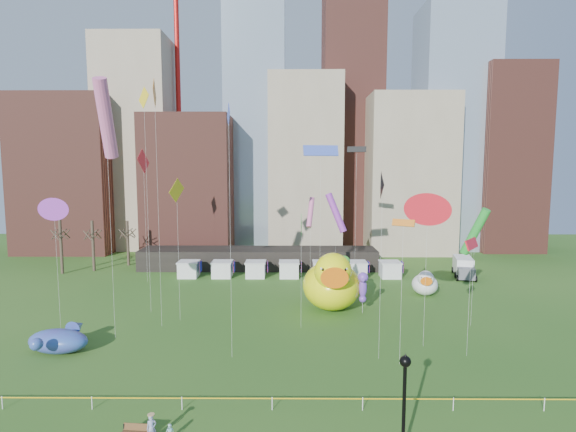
{
  "coord_description": "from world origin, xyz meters",
  "views": [
    {
      "loc": [
        1.22,
        -27.21,
        15.83
      ],
      "look_at": [
        0.99,
        9.19,
        12.0
      ],
      "focal_mm": 27.0,
      "sensor_mm": 36.0,
      "label": 1
    }
  ],
  "objects_px": {
    "woman": "(152,428)",
    "toddler": "(170,432)",
    "park_bench": "(136,431)",
    "box_truck": "(463,267)",
    "whale_inflatable": "(60,340)",
    "seahorse_green": "(344,270)",
    "small_duck": "(425,283)",
    "big_duck": "(332,283)",
    "lamppost": "(404,394)",
    "seahorse_purple": "(363,285)"
  },
  "relations": [
    {
      "from": "big_duck",
      "to": "whale_inflatable",
      "type": "bearing_deg",
      "value": -153.46
    },
    {
      "from": "whale_inflatable",
      "to": "lamppost",
      "type": "relative_size",
      "value": 1.15
    },
    {
      "from": "small_duck",
      "to": "big_duck",
      "type": "bearing_deg",
      "value": -141.65
    },
    {
      "from": "small_duck",
      "to": "box_truck",
      "type": "distance_m",
      "value": 13.39
    },
    {
      "from": "seahorse_green",
      "to": "seahorse_purple",
      "type": "distance_m",
      "value": 3.22
    },
    {
      "from": "seahorse_green",
      "to": "small_duck",
      "type": "bearing_deg",
      "value": 6.44
    },
    {
      "from": "seahorse_purple",
      "to": "box_truck",
      "type": "xyz_separation_m",
      "value": [
        17.94,
        17.03,
        -1.81
      ]
    },
    {
      "from": "seahorse_green",
      "to": "lamppost",
      "type": "relative_size",
      "value": 1.01
    },
    {
      "from": "lamppost",
      "to": "small_duck",
      "type": "bearing_deg",
      "value": 70.89
    },
    {
      "from": "big_duck",
      "to": "whale_inflatable",
      "type": "distance_m",
      "value": 27.56
    },
    {
      "from": "whale_inflatable",
      "to": "lamppost",
      "type": "distance_m",
      "value": 30.03
    },
    {
      "from": "whale_inflatable",
      "to": "woman",
      "type": "distance_m",
      "value": 17.44
    },
    {
      "from": "box_truck",
      "to": "lamppost",
      "type": "bearing_deg",
      "value": -101.92
    },
    {
      "from": "small_duck",
      "to": "lamppost",
      "type": "relative_size",
      "value": 0.79
    },
    {
      "from": "seahorse_purple",
      "to": "big_duck",
      "type": "bearing_deg",
      "value": 171.44
    },
    {
      "from": "toddler",
      "to": "box_truck",
      "type": "bearing_deg",
      "value": 29.24
    },
    {
      "from": "big_duck",
      "to": "woman",
      "type": "relative_size",
      "value": 5.83
    },
    {
      "from": "big_duck",
      "to": "seahorse_purple",
      "type": "height_order",
      "value": "big_duck"
    },
    {
      "from": "seahorse_green",
      "to": "box_truck",
      "type": "relative_size",
      "value": 0.87
    },
    {
      "from": "whale_inflatable",
      "to": "lamppost",
      "type": "xyz_separation_m",
      "value": [
        26.48,
        -13.91,
        2.59
      ]
    },
    {
      "from": "seahorse_green",
      "to": "lamppost",
      "type": "xyz_separation_m",
      "value": [
        0.07,
        -26.75,
        -0.67
      ]
    },
    {
      "from": "box_truck",
      "to": "seahorse_purple",
      "type": "bearing_deg",
      "value": -122.92
    },
    {
      "from": "park_bench",
      "to": "woman",
      "type": "xyz_separation_m",
      "value": [
        1.01,
        -0.23,
        0.34
      ]
    },
    {
      "from": "seahorse_green",
      "to": "park_bench",
      "type": "xyz_separation_m",
      "value": [
        -15.32,
        -25.16,
        -3.87
      ]
    },
    {
      "from": "small_duck",
      "to": "park_bench",
      "type": "bearing_deg",
      "value": -118.45
    },
    {
      "from": "big_duck",
      "to": "seahorse_green",
      "type": "xyz_separation_m",
      "value": [
        1.48,
        1.28,
        1.14
      ]
    },
    {
      "from": "small_duck",
      "to": "box_truck",
      "type": "height_order",
      "value": "small_duck"
    },
    {
      "from": "big_duck",
      "to": "box_truck",
      "type": "bearing_deg",
      "value": 38.46
    },
    {
      "from": "big_duck",
      "to": "park_bench",
      "type": "bearing_deg",
      "value": -118.42
    },
    {
      "from": "seahorse_green",
      "to": "toddler",
      "type": "height_order",
      "value": "seahorse_green"
    },
    {
      "from": "woman",
      "to": "toddler",
      "type": "relative_size",
      "value": 1.65
    },
    {
      "from": "big_duck",
      "to": "small_duck",
      "type": "xyz_separation_m",
      "value": [
        12.42,
        5.89,
        -1.63
      ]
    },
    {
      "from": "park_bench",
      "to": "seahorse_purple",
      "type": "bearing_deg",
      "value": 57.67
    },
    {
      "from": "small_duck",
      "to": "seahorse_purple",
      "type": "bearing_deg",
      "value": -129.39
    },
    {
      "from": "park_bench",
      "to": "toddler",
      "type": "relative_size",
      "value": 1.77
    },
    {
      "from": "big_duck",
      "to": "park_bench",
      "type": "height_order",
      "value": "big_duck"
    },
    {
      "from": "park_bench",
      "to": "box_truck",
      "type": "distance_m",
      "value": 53.1
    },
    {
      "from": "lamppost",
      "to": "toddler",
      "type": "height_order",
      "value": "lamppost"
    },
    {
      "from": "toddler",
      "to": "whale_inflatable",
      "type": "bearing_deg",
      "value": 115.57
    },
    {
      "from": "woman",
      "to": "toddler",
      "type": "height_order",
      "value": "woman"
    },
    {
      "from": "woman",
      "to": "toddler",
      "type": "distance_m",
      "value": 1.08
    },
    {
      "from": "park_bench",
      "to": "box_truck",
      "type": "bearing_deg",
      "value": 53.28
    },
    {
      "from": "box_truck",
      "to": "seahorse_green",
      "type": "bearing_deg",
      "value": -129.96
    },
    {
      "from": "lamppost",
      "to": "woman",
      "type": "bearing_deg",
      "value": 174.61
    },
    {
      "from": "whale_inflatable",
      "to": "box_truck",
      "type": "relative_size",
      "value": 0.99
    },
    {
      "from": "big_duck",
      "to": "small_duck",
      "type": "height_order",
      "value": "big_duck"
    },
    {
      "from": "park_bench",
      "to": "toddler",
      "type": "xyz_separation_m",
      "value": [
        2.04,
        -0.08,
        0.03
      ]
    },
    {
      "from": "lamppost",
      "to": "box_truck",
      "type": "bearing_deg",
      "value": 64.5
    },
    {
      "from": "big_duck",
      "to": "lamppost",
      "type": "distance_m",
      "value": 25.52
    },
    {
      "from": "seahorse_purple",
      "to": "woman",
      "type": "distance_m",
      "value": 28.23
    }
  ]
}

